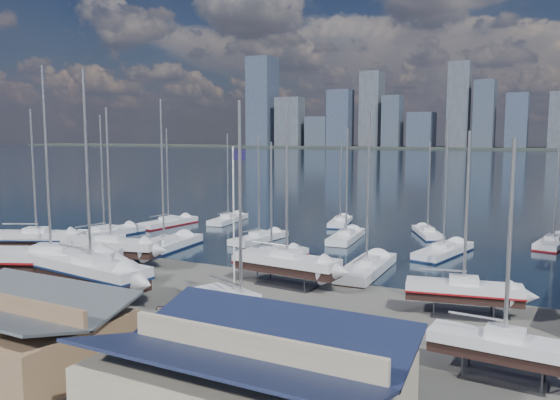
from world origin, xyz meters
The scene contains 31 objects.
ground centered at (0.00, -10.00, 0.00)m, with size 1400.00×1400.00×0.00m, color #605E59.
water centered at (0.00, 300.00, -0.15)m, with size 1400.00×600.00×0.40m, color #19243A.
far_shore centered at (0.00, 560.00, 1.10)m, with size 1400.00×80.00×2.20m, color #2D332D.
skyline centered at (-7.83, 553.76, 39.09)m, with size 639.14×43.80×107.69m.
shed_grey centered at (0.00, -26.00, 2.15)m, with size 12.60×8.40×4.17m.
shed_blue centered at (16.00, -26.00, 2.42)m, with size 13.65×9.45×4.71m.
sailboat_cradle_0 centered at (-23.27, -5.77, 2.08)m, with size 10.30×6.87×16.25m.
sailboat_cradle_1 centered at (-12.50, -12.85, 2.25)m, with size 12.50×8.00×19.38m.
sailboat_cradle_2 centered at (-12.58, -5.46, 2.08)m, with size 10.29×5.01×16.18m.
sailboat_cradle_3 centered at (-6.22, -14.16, 2.21)m, with size 11.96×4.71×18.60m.
sailboat_cradle_4 centered at (6.59, -3.62, 2.07)m, with size 9.92×3.50×15.89m.
sailboat_cradle_5 centered at (9.90, -16.78, 2.04)m, with size 9.87×6.09×15.51m.
sailboat_cradle_6 centered at (21.94, -5.05, 1.95)m, with size 8.64×3.90×13.68m.
sailboat_cradle_7 centered at (25.67, -15.21, 1.93)m, with size 8.07×2.70×13.21m.
sailboat_moored_0 centered at (-25.47, 6.35, 0.31)m, with size 4.91×11.60×16.80m.
sailboat_moored_1 centered at (-23.87, 17.65, 0.31)m, with size 3.83×10.33×15.09m.
sailboat_moored_2 centered at (-17.67, 24.40, 0.32)m, with size 3.85×9.76×14.35m.
sailboat_moored_3 centered at (-12.81, 3.13, 0.31)m, with size 4.59×12.51×18.29m.
sailboat_moored_4 centered at (-5.72, 13.06, 0.32)m, with size 3.85×9.65×14.17m.
sailboat_moored_5 centered at (-1.39, 30.23, 0.31)m, with size 4.31×9.29×13.41m.
sailboat_moored_6 centered at (0.25, 5.28, 0.31)m, with size 5.81×9.14×13.29m.
sailboat_moored_7 centered at (3.80, 18.87, 0.32)m, with size 3.86×10.19×15.01m.
sailboat_moored_8 centered at (12.36, 26.88, 0.31)m, with size 5.99×8.97×13.11m.
sailboat_moored_9 centered at (11.52, 3.97, 0.32)m, with size 3.52×11.32×16.94m.
sailboat_moored_10 centered at (16.60, 15.61, 0.31)m, with size 5.18×10.89×15.70m.
sailboat_moored_11 centered at (27.45, 27.01, 0.31)m, with size 4.42×9.89×14.29m.
car_a centered at (-8.09, -19.89, 0.73)m, with size 1.72×4.26×1.45m, color gray.
car_b centered at (-2.90, -18.04, 0.75)m, with size 1.59×4.55×1.50m, color gray.
car_c centered at (-2.06, -21.07, 0.80)m, with size 2.67×5.79×1.61m, color gray.
car_d centered at (5.06, -19.61, 0.79)m, with size 2.21×5.43×1.57m, color gray.
flagpole centered at (6.91, -12.70, 7.28)m, with size 1.11×0.12×12.58m.
Camera 1 is at (27.95, -46.10, 13.27)m, focal length 35.00 mm.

